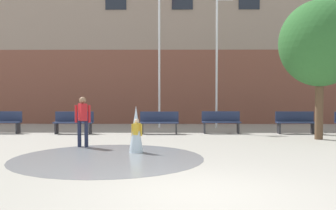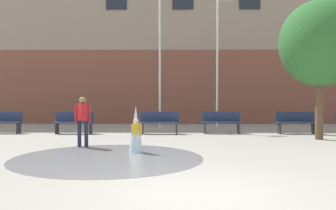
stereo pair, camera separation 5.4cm
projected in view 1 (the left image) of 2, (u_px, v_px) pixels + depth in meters
The scene contains 13 objects.
ground_plane at pixel (202, 194), 6.83m from camera, with size 100.00×100.00×0.00m, color #9E998E.
library_building at pixel (181, 47), 23.69m from camera, with size 36.00×6.05×8.75m.
splash_fountain at pixel (123, 142), 10.90m from camera, with size 5.08×5.08×1.35m.
park_bench_far_left at pixel (2, 122), 16.40m from camera, with size 1.60×0.44×0.91m.
park_bench_under_left_flagpole at pixel (74, 122), 16.23m from camera, with size 1.60×0.44×0.91m.
park_bench_center at pixel (159, 122), 16.20m from camera, with size 1.60×0.44×0.91m.
park_bench_under_right_flagpole at pixel (221, 122), 16.40m from camera, with size 1.60×0.44×0.91m.
park_bench_near_trashcan at pixel (295, 122), 16.27m from camera, with size 1.60×0.44×0.91m.
adult_near_bench at pixel (83, 118), 12.40m from camera, with size 0.50×0.39×1.59m.
child_running at pixel (137, 133), 11.30m from camera, with size 0.31×0.24×0.99m.
flagpole_left at pixel (160, 44), 18.68m from camera, with size 0.80×0.10×7.52m.
flagpole_right at pixel (217, 50), 18.66m from camera, with size 0.80×0.10×6.90m.
street_tree_near_building at pixel (320, 44), 14.25m from camera, with size 2.95×2.95×5.07m.
Camera 1 is at (-0.52, -6.77, 1.81)m, focal length 42.00 mm.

